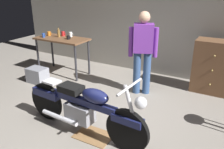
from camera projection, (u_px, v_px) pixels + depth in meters
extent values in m
plane|color=gray|center=(91.00, 125.00, 3.91)|extent=(12.00, 12.00, 0.00)
cube|color=gray|center=(156.00, 10.00, 5.61)|extent=(8.00, 0.12, 3.10)
cube|color=brown|center=(62.00, 39.00, 5.78)|extent=(1.30, 0.64, 0.04)
cylinder|color=#2D2D33|center=(38.00, 56.00, 6.00)|extent=(0.05, 0.05, 0.86)
cylinder|color=#2D2D33|center=(76.00, 64.00, 5.47)|extent=(0.05, 0.05, 0.86)
cylinder|color=#2D2D33|center=(52.00, 51.00, 6.42)|extent=(0.05, 0.05, 0.86)
cylinder|color=#2D2D33|center=(89.00, 57.00, 5.89)|extent=(0.05, 0.05, 0.86)
cylinder|color=black|center=(127.00, 131.00, 3.22)|extent=(0.64, 0.11, 0.64)
cylinder|color=black|center=(47.00, 101.00, 4.01)|extent=(0.64, 0.11, 0.64)
cube|color=#191E4C|center=(127.00, 120.00, 3.16)|extent=(0.45, 0.17, 0.10)
cube|color=#191E4C|center=(48.00, 92.00, 3.92)|extent=(0.53, 0.21, 0.12)
cube|color=gray|center=(80.00, 112.00, 3.63)|extent=(0.45, 0.27, 0.28)
cube|color=#191E4C|center=(84.00, 102.00, 3.51)|extent=(1.10, 0.17, 0.10)
ellipsoid|color=#191E4C|center=(95.00, 96.00, 3.35)|extent=(0.45, 0.25, 0.20)
cube|color=black|center=(71.00, 88.00, 3.58)|extent=(0.38, 0.26, 0.10)
cube|color=silver|center=(52.00, 81.00, 3.77)|extent=(0.25, 0.22, 0.03)
cylinder|color=silver|center=(132.00, 111.00, 3.07)|extent=(0.27, 0.07, 0.68)
cylinder|color=silver|center=(130.00, 87.00, 2.97)|extent=(0.07, 0.60, 0.03)
sphere|color=silver|center=(141.00, 103.00, 2.95)|extent=(0.16, 0.16, 0.16)
cylinder|color=silver|center=(60.00, 118.00, 3.72)|extent=(0.70, 0.12, 0.07)
cylinder|color=#34507F|center=(147.00, 73.00, 4.88)|extent=(0.15, 0.15, 0.88)
cylinder|color=#34507F|center=(137.00, 73.00, 4.90)|extent=(0.15, 0.15, 0.88)
cube|color=#72339E|center=(143.00, 38.00, 4.62)|extent=(0.44, 0.35, 0.56)
cylinder|color=#72339E|center=(156.00, 43.00, 4.63)|extent=(0.09, 0.09, 0.58)
cylinder|color=#72339E|center=(131.00, 42.00, 4.68)|extent=(0.09, 0.09, 0.58)
sphere|color=tan|center=(144.00, 17.00, 4.47)|extent=(0.22, 0.22, 0.22)
cube|color=brown|center=(214.00, 67.00, 4.89)|extent=(0.80, 0.44, 1.10)
sphere|color=tan|center=(215.00, 56.00, 4.60)|extent=(0.04, 0.04, 0.04)
sphere|color=tan|center=(212.00, 70.00, 4.71)|extent=(0.04, 0.04, 0.04)
sphere|color=tan|center=(210.00, 84.00, 4.82)|extent=(0.04, 0.04, 0.04)
cube|color=olive|center=(94.00, 136.00, 3.64)|extent=(0.56, 0.40, 0.01)
cube|color=gray|center=(37.00, 75.00, 5.50)|extent=(0.44, 0.32, 0.34)
cylinder|color=#2D51AD|center=(43.00, 35.00, 5.82)|extent=(0.07, 0.07, 0.10)
torus|color=#2D51AD|center=(45.00, 35.00, 5.80)|extent=(0.06, 0.01, 0.06)
cylinder|color=white|center=(71.00, 34.00, 5.88)|extent=(0.09, 0.09, 0.11)
torus|color=white|center=(72.00, 34.00, 5.86)|extent=(0.06, 0.01, 0.06)
cylinder|color=orange|center=(49.00, 34.00, 6.01)|extent=(0.09, 0.09, 0.10)
torus|color=orange|center=(50.00, 34.00, 5.98)|extent=(0.06, 0.01, 0.06)
cylinder|color=black|center=(68.00, 37.00, 5.64)|extent=(0.09, 0.09, 0.09)
torus|color=black|center=(70.00, 37.00, 5.62)|extent=(0.05, 0.01, 0.05)
cylinder|color=red|center=(63.00, 34.00, 5.96)|extent=(0.09, 0.09, 0.11)
torus|color=red|center=(65.00, 34.00, 5.94)|extent=(0.06, 0.01, 0.06)
cylinder|color=olive|center=(59.00, 33.00, 5.85)|extent=(0.06, 0.06, 0.18)
cylinder|color=olive|center=(58.00, 29.00, 5.81)|extent=(0.03, 0.03, 0.05)
cylinder|color=black|center=(58.00, 27.00, 5.79)|extent=(0.03, 0.03, 0.01)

